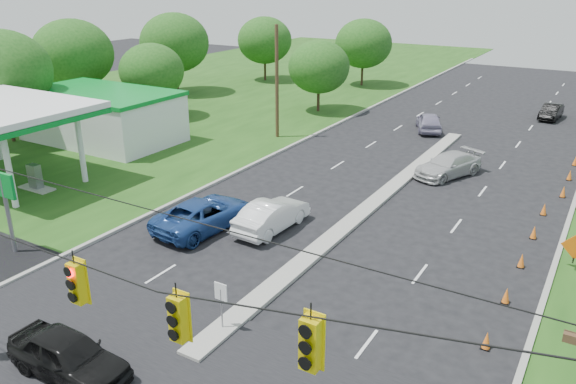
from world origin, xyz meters
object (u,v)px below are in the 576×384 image
Objects in this scene: gas_station at (86,114)px; blue_pickup at (204,214)px; black_sedan at (68,356)px; white_sedan at (272,215)px.

gas_station reaches higher than blue_pickup.
blue_pickup is (-3.55, 11.52, 0.04)m from black_sedan.
white_sedan is (-0.41, 13.24, 0.03)m from black_sedan.
black_sedan is at bearing -42.21° from gas_station.
white_sedan is at bearing -15.41° from gas_station.
gas_station is at bearing 47.60° from black_sedan.
blue_pickup is at bearing 31.84° from white_sedan.
gas_station is at bearing -17.34° from blue_pickup.
gas_station is at bearing -12.33° from white_sedan.
blue_pickup is (17.25, -7.34, -1.75)m from gas_station.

